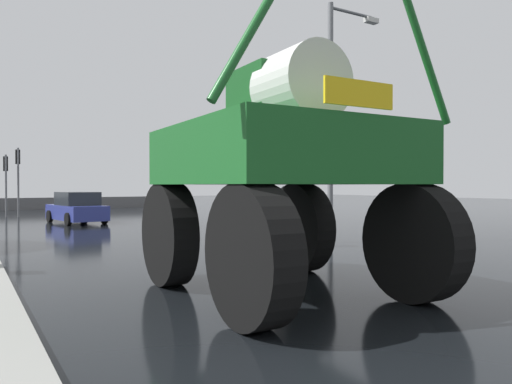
{
  "coord_description": "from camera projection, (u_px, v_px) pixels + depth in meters",
  "views": [
    {
      "loc": [
        -3.57,
        -0.63,
        1.84
      ],
      "look_at": [
        1.27,
        7.3,
        1.71
      ],
      "focal_mm": 33.81,
      "sensor_mm": 36.0,
      "label": 1
    }
  ],
  "objects": [
    {
      "name": "traffic_signal_near_right",
      "position": [
        244.0,
        158.0,
        14.1
      ],
      "size": [
        0.24,
        0.54,
        3.62
      ],
      "color": "slate",
      "rests_on": "ground"
    },
    {
      "name": "traffic_signal_far_right",
      "position": [
        18.0,
        167.0,
        28.22
      ],
      "size": [
        0.24,
        0.55,
        4.04
      ],
      "color": "slate",
      "rests_on": "ground"
    },
    {
      "name": "oversize_sprayer",
      "position": [
        282.0,
        170.0,
        8.19
      ],
      "size": [
        4.23,
        5.12,
        4.76
      ],
      "rotation": [
        0.0,
        0.0,
        1.54
      ],
      "color": "black",
      "rests_on": "ground"
    },
    {
      "name": "traffic_signal_far_left",
      "position": [
        6.0,
        172.0,
        27.89
      ],
      "size": [
        0.24,
        0.55,
        3.61
      ],
      "color": "slate",
      "rests_on": "ground"
    },
    {
      "name": "sedan_ahead",
      "position": [
        77.0,
        208.0,
        23.4
      ],
      "size": [
        2.34,
        4.3,
        1.52
      ],
      "rotation": [
        0.0,
        0.0,
        1.72
      ],
      "color": "navy",
      "rests_on": "ground"
    },
    {
      "name": "ground_plane",
      "position": [
        76.0,
        235.0,
        17.79
      ],
      "size": [
        120.0,
        120.0,
        0.0
      ],
      "primitive_type": "plane",
      "color": "black"
    },
    {
      "name": "roadside_barrier",
      "position": [
        19.0,
        204.0,
        35.88
      ],
      "size": [
        25.72,
        0.24,
        0.9
      ],
      "primitive_type": "cube",
      "color": "#59595B",
      "rests_on": "ground"
    },
    {
      "name": "streetlight_near_right",
      "position": [
        335.0,
        109.0,
        15.46
      ],
      "size": [
        2.12,
        0.24,
        7.66
      ],
      "color": "slate",
      "rests_on": "ground"
    }
  ]
}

